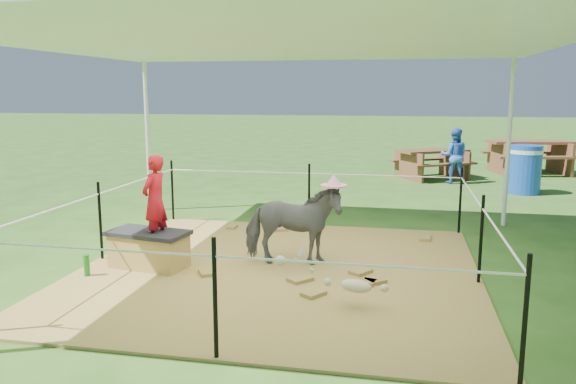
% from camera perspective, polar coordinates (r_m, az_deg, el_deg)
% --- Properties ---
extents(ground, '(90.00, 90.00, 0.00)m').
position_cam_1_polar(ground, '(6.65, -1.03, -8.12)').
color(ground, '#2D5919').
rests_on(ground, ground).
extents(hay_patch, '(4.60, 4.60, 0.03)m').
position_cam_1_polar(hay_patch, '(6.65, -1.03, -8.00)').
color(hay_patch, brown).
rests_on(hay_patch, ground).
extents(canopy_tent, '(6.30, 6.30, 2.90)m').
position_cam_1_polar(canopy_tent, '(6.35, -1.11, 15.63)').
color(canopy_tent, silver).
rests_on(canopy_tent, ground).
extents(rope_fence, '(4.54, 4.54, 1.00)m').
position_cam_1_polar(rope_fence, '(6.48, -1.05, -2.71)').
color(rope_fence, black).
rests_on(rope_fence, ground).
extents(straw_bale, '(0.94, 0.59, 0.39)m').
position_cam_1_polar(straw_bale, '(6.89, -13.93, -5.82)').
color(straw_bale, olive).
rests_on(straw_bale, hay_patch).
extents(dark_cloth, '(1.01, 0.64, 0.05)m').
position_cam_1_polar(dark_cloth, '(6.84, -14.01, -4.06)').
color(dark_cloth, black).
rests_on(dark_cloth, straw_bale).
extents(woman, '(0.32, 0.42, 1.05)m').
position_cam_1_polar(woman, '(6.69, -13.42, 0.05)').
color(woman, red).
rests_on(woman, straw_bale).
extents(green_bottle, '(0.08, 0.08, 0.24)m').
position_cam_1_polar(green_bottle, '(6.79, -19.77, -7.02)').
color(green_bottle, '#1B7A1D').
rests_on(green_bottle, hay_patch).
extents(pony, '(1.22, 0.69, 0.98)m').
position_cam_1_polar(pony, '(6.70, 0.46, -3.39)').
color(pony, '#4D4D52').
rests_on(pony, hay_patch).
extents(pink_hat, '(0.30, 0.30, 0.14)m').
position_cam_1_polar(pink_hat, '(6.59, 0.47, 1.34)').
color(pink_hat, pink).
rests_on(pink_hat, pony).
extents(foal, '(0.98, 0.71, 0.49)m').
position_cam_1_polar(foal, '(5.49, 6.91, -9.18)').
color(foal, '#C1AC8D').
rests_on(foal, hay_patch).
extents(trash_barrel, '(0.83, 0.83, 1.01)m').
position_cam_1_polar(trash_barrel, '(12.62, 22.92, 2.12)').
color(trash_barrel, '#1747B3').
rests_on(trash_barrel, ground).
extents(picnic_table_near, '(2.09, 1.94, 0.71)m').
position_cam_1_polar(picnic_table_near, '(14.14, 14.42, 2.76)').
color(picnic_table_near, '#55381D').
rests_on(picnic_table_near, ground).
extents(picnic_table_far, '(2.29, 1.84, 0.85)m').
position_cam_1_polar(picnic_table_far, '(15.81, 23.29, 3.27)').
color(picnic_table_far, brown).
rests_on(picnic_table_far, ground).
extents(distant_person, '(0.63, 0.50, 1.27)m').
position_cam_1_polar(distant_person, '(13.52, 16.53, 3.55)').
color(distant_person, blue).
rests_on(distant_person, ground).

